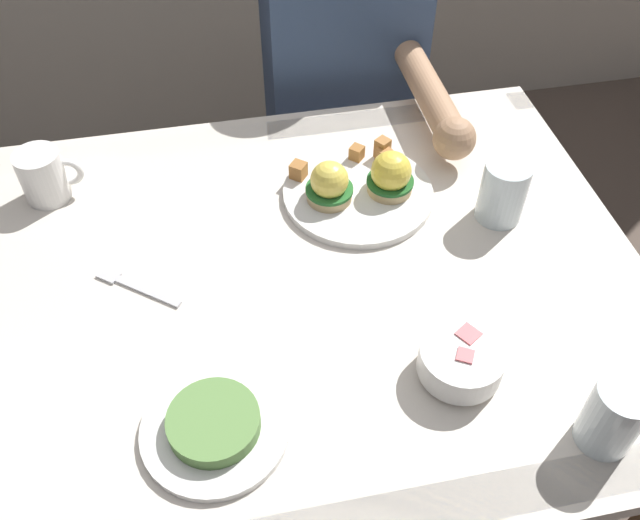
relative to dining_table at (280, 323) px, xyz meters
name	(u,v)px	position (x,y,z in m)	size (l,w,h in m)	color
ground_plane	(291,484)	(0.00, 0.00, -0.63)	(6.00, 6.00, 0.00)	brown
dining_table	(280,323)	(0.00, 0.00, 0.00)	(1.20, 0.90, 0.74)	silver
eggs_benedict_plate	(360,186)	(0.18, 0.17, 0.13)	(0.27, 0.27, 0.09)	white
fruit_bowl	(461,361)	(0.23, -0.22, 0.14)	(0.12, 0.12, 0.06)	white
coffee_mug	(44,174)	(-0.37, 0.29, 0.16)	(0.11, 0.08, 0.09)	white
fork	(133,286)	(-0.23, 0.04, 0.11)	(0.13, 0.11, 0.00)	silver
water_glass_near	(612,418)	(0.38, -0.35, 0.16)	(0.07, 0.07, 0.11)	silver
water_glass_far	(503,194)	(0.40, 0.08, 0.16)	(0.08, 0.08, 0.11)	silver
side_plate	(214,426)	(-0.12, -0.24, 0.12)	(0.20, 0.20, 0.04)	white
diner_person	(345,100)	(0.25, 0.60, 0.02)	(0.34, 0.54, 1.14)	#33333D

